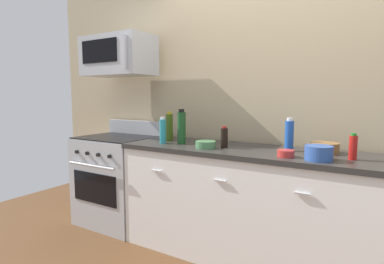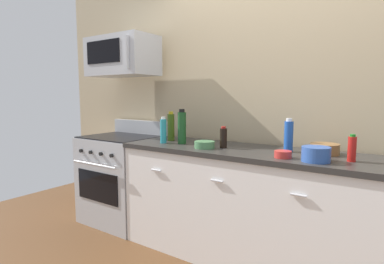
% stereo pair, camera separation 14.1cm
% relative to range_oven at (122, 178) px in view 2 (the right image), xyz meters
% --- Properties ---
extents(back_wall, '(5.64, 0.10, 2.70)m').
position_rel_range_oven_xyz_m(back_wall, '(1.65, 0.41, 0.88)').
color(back_wall, tan).
rests_on(back_wall, ground_plane).
extents(counter_unit, '(2.55, 0.66, 0.92)m').
position_rel_range_oven_xyz_m(counter_unit, '(1.65, -0.00, -0.01)').
color(counter_unit, white).
rests_on(counter_unit, ground_plane).
extents(range_oven, '(0.76, 0.69, 1.07)m').
position_rel_range_oven_xyz_m(range_oven, '(0.00, 0.00, 0.00)').
color(range_oven, '#B7BABF').
rests_on(range_oven, ground_plane).
extents(microwave, '(0.74, 0.44, 0.40)m').
position_rel_range_oven_xyz_m(microwave, '(0.00, 0.04, 1.28)').
color(microwave, '#B7BABF').
extents(bottle_olive_oil, '(0.07, 0.07, 0.28)m').
position_rel_range_oven_xyz_m(bottle_olive_oil, '(0.64, 0.04, 0.58)').
color(bottle_olive_oil, '#385114').
rests_on(bottle_olive_oil, countertop_slab).
extents(bottle_soy_sauce_dark, '(0.06, 0.06, 0.18)m').
position_rel_range_oven_xyz_m(bottle_soy_sauce_dark, '(1.26, -0.05, 0.54)').
color(bottle_soy_sauce_dark, black).
rests_on(bottle_soy_sauce_dark, countertop_slab).
extents(bottle_hot_sauce_red, '(0.05, 0.05, 0.18)m').
position_rel_range_oven_xyz_m(bottle_hot_sauce_red, '(2.20, -0.05, 0.54)').
color(bottle_hot_sauce_red, '#B21914').
rests_on(bottle_hot_sauce_red, countertop_slab).
extents(bottle_dish_soap, '(0.06, 0.06, 0.24)m').
position_rel_range_oven_xyz_m(bottle_dish_soap, '(0.68, -0.12, 0.56)').
color(bottle_dish_soap, teal).
rests_on(bottle_dish_soap, countertop_slab).
extents(bottle_wine_green, '(0.08, 0.08, 0.31)m').
position_rel_range_oven_xyz_m(bottle_wine_green, '(0.84, -0.05, 0.60)').
color(bottle_wine_green, '#19471E').
rests_on(bottle_wine_green, countertop_slab).
extents(bottle_soda_blue, '(0.07, 0.07, 0.26)m').
position_rel_range_oven_xyz_m(bottle_soda_blue, '(1.75, 0.08, 0.57)').
color(bottle_soda_blue, '#1E4CA5').
rests_on(bottle_soda_blue, countertop_slab).
extents(bowl_blue_mixing, '(0.18, 0.18, 0.10)m').
position_rel_range_oven_xyz_m(bowl_blue_mixing, '(2.01, -0.18, 0.50)').
color(bowl_blue_mixing, '#2D519E').
rests_on(bowl_blue_mixing, countertop_slab).
extents(bowl_wooden_salad, '(0.20, 0.20, 0.08)m').
position_rel_range_oven_xyz_m(bowl_wooden_salad, '(2.00, 0.12, 0.49)').
color(bowl_wooden_salad, brown).
rests_on(bowl_wooden_salad, countertop_slab).
extents(bowl_green_glaze, '(0.17, 0.17, 0.06)m').
position_rel_range_oven_xyz_m(bowl_green_glaze, '(1.13, -0.14, 0.48)').
color(bowl_green_glaze, '#477A4C').
rests_on(bowl_green_glaze, countertop_slab).
extents(bowl_red_small, '(0.12, 0.12, 0.05)m').
position_rel_range_oven_xyz_m(bowl_red_small, '(1.79, -0.18, 0.48)').
color(bowl_red_small, '#B72D28').
rests_on(bowl_red_small, countertop_slab).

